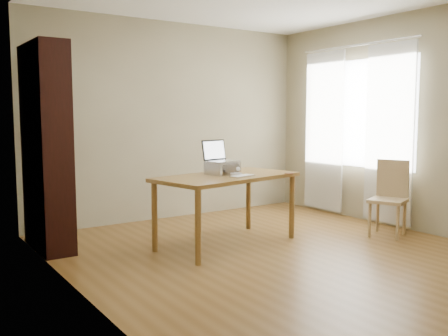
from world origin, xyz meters
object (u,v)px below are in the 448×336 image
(bookshelf, at_px, (47,148))
(keyboard, at_px, (242,176))
(cat, at_px, (223,168))
(desk, at_px, (227,183))
(chair, at_px, (392,195))
(laptop, at_px, (220,156))

(bookshelf, height_order, keyboard, bookshelf)
(cat, bearing_deg, desk, -117.62)
(keyboard, bearing_deg, chair, -30.55)
(cat, bearing_deg, bookshelf, 137.87)
(keyboard, xyz_separation_m, cat, (-0.02, 0.33, 0.06))
(keyboard, distance_m, chair, 1.85)
(laptop, relative_size, keyboard, 1.21)
(keyboard, bearing_deg, laptop, 82.20)
(bookshelf, relative_size, chair, 2.43)
(bookshelf, distance_m, keyboard, 2.02)
(desk, xyz_separation_m, chair, (1.80, -0.72, -0.20))
(laptop, xyz_separation_m, keyboard, (0.04, -0.36, -0.18))
(cat, distance_m, chair, 2.00)
(desk, xyz_separation_m, keyboard, (0.04, -0.22, 0.10))
(bookshelf, xyz_separation_m, laptop, (1.61, -0.77, -0.11))
(cat, bearing_deg, chair, -41.30)
(desk, relative_size, keyboard, 5.51)
(bookshelf, distance_m, chair, 3.83)
(laptop, relative_size, cat, 0.76)
(chair, bearing_deg, desk, 135.49)
(cat, bearing_deg, keyboard, -102.69)
(bookshelf, relative_size, desk, 1.26)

